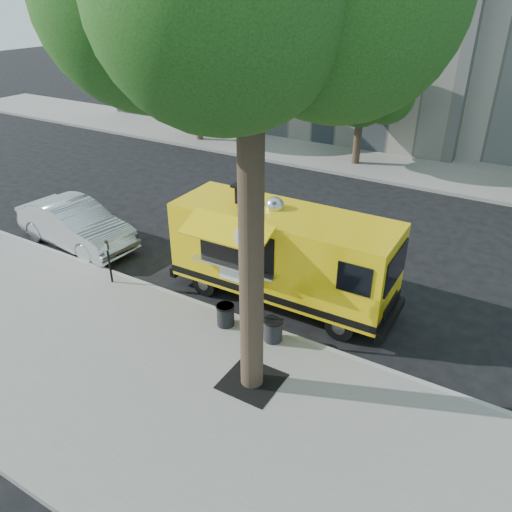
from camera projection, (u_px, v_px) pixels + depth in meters
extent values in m
plane|color=black|center=(225.00, 293.00, 14.10)|extent=(120.00, 120.00, 0.00)
cube|color=gray|center=(124.00, 374.00, 11.05)|extent=(60.00, 6.00, 0.15)
cube|color=#999993|center=(205.00, 307.00, 13.37)|extent=(60.00, 0.14, 0.16)
cube|color=gray|center=(380.00, 163.00, 24.25)|extent=(60.00, 5.00, 0.15)
cylinder|color=#33261C|center=(251.00, 248.00, 9.20)|extent=(0.48, 0.48, 6.50)
cube|color=black|center=(252.00, 381.00, 10.74)|extent=(1.20, 1.20, 0.02)
cylinder|color=#33261C|center=(199.00, 115.00, 27.21)|extent=(0.36, 0.36, 2.60)
sphere|color=#1C4512|center=(196.00, 70.00, 26.09)|extent=(3.42, 3.42, 3.42)
cylinder|color=#33261C|center=(358.00, 136.00, 23.44)|extent=(0.36, 0.36, 2.60)
sphere|color=#1C4512|center=(363.00, 83.00, 22.30)|extent=(3.60, 3.60, 3.60)
cylinder|color=silver|center=(241.00, 283.00, 11.45)|extent=(0.06, 0.06, 3.00)
cube|color=white|center=(240.00, 238.00, 10.90)|extent=(0.28, 0.02, 0.35)
cylinder|color=black|center=(110.00, 266.00, 14.12)|extent=(0.06, 0.06, 1.05)
cube|color=silver|center=(107.00, 246.00, 13.82)|extent=(0.10, 0.08, 0.22)
sphere|color=black|center=(106.00, 242.00, 13.76)|extent=(0.11, 0.11, 0.11)
cube|color=yellow|center=(283.00, 250.00, 13.12)|extent=(5.95, 2.09, 2.14)
cube|color=black|center=(282.00, 279.00, 13.54)|extent=(5.97, 2.11, 0.20)
cube|color=black|center=(391.00, 319.00, 12.32)|extent=(0.21, 1.91, 0.27)
cube|color=black|center=(192.00, 260.00, 15.00)|extent=(0.21, 1.91, 0.27)
cube|color=black|center=(396.00, 267.00, 11.65)|extent=(0.07, 1.60, 0.86)
cylinder|color=black|center=(340.00, 326.00, 12.14)|extent=(0.73, 0.27, 0.73)
cylinder|color=black|center=(364.00, 294.00, 13.41)|extent=(0.73, 0.27, 0.73)
cylinder|color=black|center=(206.00, 283.00, 13.90)|extent=(0.73, 0.27, 0.73)
cylinder|color=black|center=(237.00, 258.00, 15.18)|extent=(0.73, 0.27, 0.73)
cube|color=black|center=(237.00, 246.00, 12.61)|extent=(2.19, 0.21, 0.96)
cube|color=silver|center=(234.00, 266.00, 12.73)|extent=(2.39, 0.38, 0.06)
cube|color=yellow|center=(226.00, 230.00, 11.93)|extent=(2.30, 0.90, 0.39)
cube|color=white|center=(236.00, 274.00, 12.93)|extent=(1.00, 0.05, 0.46)
cylinder|color=black|center=(238.00, 195.00, 13.11)|extent=(0.18, 0.18, 0.50)
sphere|color=silver|center=(275.00, 206.00, 12.89)|extent=(0.51, 0.51, 0.51)
sphere|color=maroon|center=(227.00, 239.00, 13.07)|extent=(0.76, 0.76, 0.76)
cylinder|color=#FF590C|center=(222.00, 247.00, 12.96)|extent=(0.31, 0.11, 0.31)
imported|color=silver|center=(76.00, 224.00, 16.42)|extent=(4.63, 1.95, 1.49)
cylinder|color=black|center=(226.00, 315.00, 12.43)|extent=(0.43, 0.43, 0.57)
cylinder|color=black|center=(225.00, 306.00, 12.30)|extent=(0.47, 0.47, 0.04)
cylinder|color=black|center=(273.00, 330.00, 11.88)|extent=(0.44, 0.44, 0.58)
cylinder|color=black|center=(273.00, 321.00, 11.75)|extent=(0.48, 0.48, 0.04)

